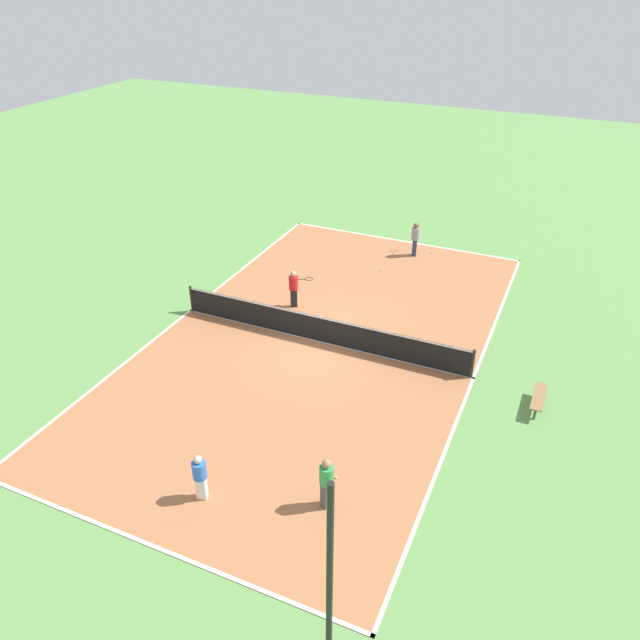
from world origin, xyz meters
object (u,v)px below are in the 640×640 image
object	(u,v)px
player_baseline_gray	(415,237)
tennis_ball_near_net	(336,477)
player_near_blue	(200,475)
player_coach_red	(294,287)
tennis_ball_right_alley	(432,253)
tennis_net	(320,328)
fence_post_back_left	(329,592)
player_far_green	(327,480)
tennis_ball_left_sideline	(382,270)
bench	(539,398)

from	to	relation	value
player_baseline_gray	tennis_ball_near_net	size ratio (longest dim) A/B	23.09
player_near_blue	player_coach_red	size ratio (longest dim) A/B	0.91
tennis_ball_right_alley	tennis_net	bearing A→B (deg)	79.26
player_baseline_gray	tennis_net	bearing A→B (deg)	159.06
fence_post_back_left	player_baseline_gray	bearing A→B (deg)	-78.21
player_far_green	tennis_ball_near_net	distance (m)	1.27
player_near_blue	tennis_ball_left_sideline	world-z (taller)	player_near_blue
player_baseline_gray	player_near_blue	size ratio (longest dim) A/B	1.13
player_baseline_gray	tennis_ball_left_sideline	bearing A→B (deg)	144.65
player_coach_red	tennis_ball_near_net	xyz separation A→B (m)	(-5.06, 7.89, -0.83)
bench	tennis_ball_left_sideline	world-z (taller)	bench
player_coach_red	player_near_blue	bearing A→B (deg)	-107.44
tennis_ball_left_sideline	tennis_ball_right_alley	world-z (taller)	same
tennis_net	fence_post_back_left	world-z (taller)	fence_post_back_left
fence_post_back_left	tennis_ball_near_net	bearing A→B (deg)	-68.88
tennis_ball_right_alley	fence_post_back_left	distance (m)	20.22
player_far_green	player_coach_red	bearing A→B (deg)	-128.81
bench	player_near_blue	distance (m)	10.31
player_baseline_gray	tennis_ball_left_sideline	size ratio (longest dim) A/B	23.09
player_coach_red	tennis_ball_left_sideline	xyz separation A→B (m)	(-2.11, -4.37, -0.83)
bench	tennis_ball_near_net	xyz separation A→B (m)	(4.47, 5.25, -0.33)
tennis_net	tennis_ball_right_alley	bearing A→B (deg)	-100.74
player_coach_red	tennis_ball_right_alley	xyz separation A→B (m)	(-3.65, -7.02, -0.83)
tennis_net	player_baseline_gray	bearing A→B (deg)	-96.60
fence_post_back_left	player_coach_red	bearing A→B (deg)	-61.45
player_baseline_gray	player_near_blue	bearing A→B (deg)	163.12
bench	fence_post_back_left	world-z (taller)	fence_post_back_left
tennis_ball_left_sideline	tennis_ball_near_net	distance (m)	12.61
player_baseline_gray	player_near_blue	distance (m)	16.39
player_near_blue	tennis_ball_right_alley	size ratio (longest dim) A/B	20.40
tennis_ball_near_net	fence_post_back_left	size ratio (longest dim) A/B	0.01
player_near_blue	player_far_green	bearing A→B (deg)	2.62
player_near_blue	tennis_ball_left_sideline	distance (m)	14.27
player_far_green	tennis_ball_near_net	bearing A→B (deg)	-150.93
player_near_blue	tennis_ball_left_sideline	bearing A→B (deg)	74.00
tennis_ball_left_sideline	player_far_green	bearing A→B (deg)	103.17
tennis_net	player_coach_red	size ratio (longest dim) A/B	7.15
player_baseline_gray	tennis_ball_near_net	world-z (taller)	player_baseline_gray
tennis_net	fence_post_back_left	xyz separation A→B (m)	(-4.99, 10.85, 2.02)
player_near_blue	fence_post_back_left	size ratio (longest dim) A/B	0.27
tennis_ball_right_alley	tennis_ball_near_net	bearing A→B (deg)	95.42
tennis_net	player_far_green	distance (m)	7.66
player_coach_red	tennis_ball_near_net	world-z (taller)	player_coach_red
tennis_ball_right_alley	fence_post_back_left	size ratio (longest dim) A/B	0.01
bench	player_baseline_gray	size ratio (longest dim) A/B	0.93
player_far_green	tennis_ball_right_alley	bearing A→B (deg)	-153.68
tennis_ball_right_alley	tennis_ball_left_sideline	bearing A→B (deg)	59.89
bench	player_coach_red	world-z (taller)	player_coach_red
player_baseline_gray	tennis_ball_left_sideline	distance (m)	2.43
tennis_ball_left_sideline	tennis_ball_near_net	bearing A→B (deg)	103.54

